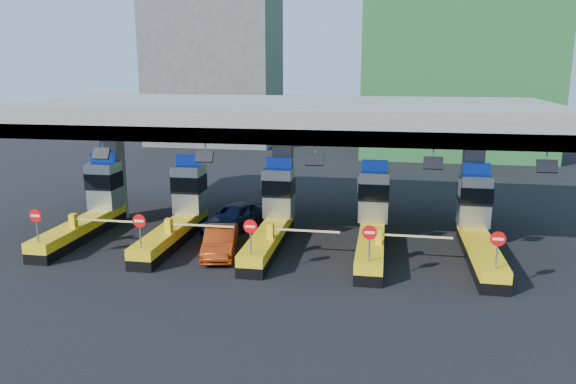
# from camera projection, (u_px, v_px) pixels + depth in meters

# --- Properties ---
(ground) EXTENTS (120.00, 120.00, 0.00)m
(ground) POSITION_uv_depth(u_px,v_px,m) (272.00, 244.00, 28.64)
(ground) COLOR black
(ground) RESTS_ON ground
(toll_canopy) EXTENTS (28.00, 12.09, 7.00)m
(toll_canopy) POSITION_uv_depth(u_px,v_px,m) (283.00, 118.00, 30.03)
(toll_canopy) COLOR slate
(toll_canopy) RESTS_ON ground
(toll_lane_far_left) EXTENTS (4.43, 8.00, 4.16)m
(toll_lane_far_left) POSITION_uv_depth(u_px,v_px,m) (92.00, 207.00, 30.28)
(toll_lane_far_left) COLOR black
(toll_lane_far_left) RESTS_ON ground
(toll_lane_left) EXTENTS (4.43, 8.00, 4.16)m
(toll_lane_left) POSITION_uv_depth(u_px,v_px,m) (180.00, 211.00, 29.44)
(toll_lane_left) COLOR black
(toll_lane_left) RESTS_ON ground
(toll_lane_center) EXTENTS (4.43, 8.00, 4.16)m
(toll_lane_center) POSITION_uv_depth(u_px,v_px,m) (273.00, 216.00, 28.59)
(toll_lane_center) COLOR black
(toll_lane_center) RESTS_ON ground
(toll_lane_right) EXTENTS (4.43, 8.00, 4.16)m
(toll_lane_right) POSITION_uv_depth(u_px,v_px,m) (372.00, 220.00, 27.75)
(toll_lane_right) COLOR black
(toll_lane_right) RESTS_ON ground
(toll_lane_far_right) EXTENTS (4.43, 8.00, 4.16)m
(toll_lane_far_right) POSITION_uv_depth(u_px,v_px,m) (478.00, 225.00, 26.90)
(toll_lane_far_right) COLOR black
(toll_lane_far_right) RESTS_ON ground
(bg_building_scaffold) EXTENTS (18.00, 12.00, 28.00)m
(bg_building_scaffold) POSITION_uv_depth(u_px,v_px,m) (459.00, 11.00, 54.22)
(bg_building_scaffold) COLOR #1E5926
(bg_building_scaffold) RESTS_ON ground
(bg_building_concrete) EXTENTS (14.00, 10.00, 18.00)m
(bg_building_concrete) POSITION_uv_depth(u_px,v_px,m) (214.00, 64.00, 63.56)
(bg_building_concrete) COLOR #4C4C49
(bg_building_concrete) RESTS_ON ground
(van) EXTENTS (3.27, 4.86, 1.54)m
(van) POSITION_uv_depth(u_px,v_px,m) (235.00, 217.00, 30.73)
(van) COLOR black
(van) RESTS_ON ground
(red_car) EXTENTS (2.16, 4.29, 1.35)m
(red_car) POSITION_uv_depth(u_px,v_px,m) (220.00, 241.00, 26.80)
(red_car) COLOR maroon
(red_car) RESTS_ON ground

